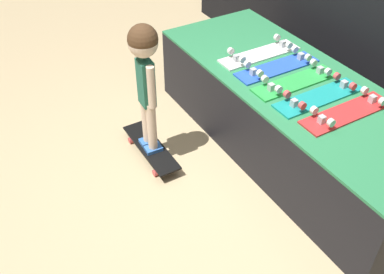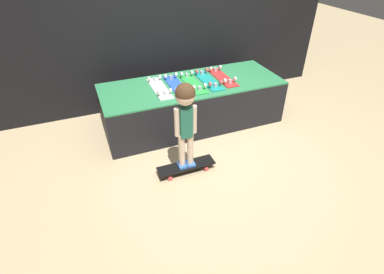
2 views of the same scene
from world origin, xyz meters
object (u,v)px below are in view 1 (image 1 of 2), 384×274
Objects in this scene: skateboard_teal_on_rack at (319,96)px; skateboard_green_on_rack at (296,81)px; skateboard_white_on_rack at (260,53)px; child at (145,66)px; skateboard_red_on_rack at (347,112)px; skateboard_blue_on_rack at (277,66)px; skateboard_on_floor at (151,148)px.

skateboard_green_on_rack is at bearing -177.60° from skateboard_teal_on_rack.
skateboard_green_on_rack is (0.46, -0.02, 0.00)m from skateboard_white_on_rack.
skateboard_white_on_rack is 0.68× the size of child.
child is (-0.70, -0.98, 0.17)m from skateboard_teal_on_rack.
skateboard_blue_on_rack is at bearing -177.98° from skateboard_red_on_rack.
skateboard_green_on_rack and skateboard_teal_on_rack have the same top height.
skateboard_white_on_rack is 1.00× the size of skateboard_green_on_rack.
child is at bearing -115.94° from skateboard_green_on_rack.
child is (0.00, 0.00, 0.73)m from skateboard_on_floor.
skateboard_teal_on_rack is (0.23, 0.01, 0.00)m from skateboard_green_on_rack.
skateboard_white_on_rack and skateboard_green_on_rack have the same top height.
skateboard_white_on_rack is at bearing -179.02° from skateboard_red_on_rack.
skateboard_white_on_rack is 0.46m from skateboard_green_on_rack.
skateboard_on_floor is at bearing 0.00° from child.
skateboard_blue_on_rack is at bearing 78.92° from child.
skateboard_white_on_rack is at bearing 176.98° from skateboard_green_on_rack.
skateboard_green_on_rack is 1.22m from skateboard_on_floor.
skateboard_green_on_rack is 1.09m from child.
skateboard_red_on_rack is 0.68× the size of child.
skateboard_on_floor is at bearing -125.67° from skateboard_teal_on_rack.
skateboard_on_floor is (-0.70, -0.98, -0.56)m from skateboard_teal_on_rack.
skateboard_green_on_rack is 1.00× the size of skateboard_red_on_rack.
child reaches higher than skateboard_on_floor.
skateboard_teal_on_rack is at bearing -1.21° from skateboard_white_on_rack.
skateboard_red_on_rack is at bearing 0.98° from skateboard_white_on_rack.
skateboard_blue_on_rack is 0.23m from skateboard_green_on_rack.
skateboard_red_on_rack is at bearing 47.23° from skateboard_on_floor.
skateboard_white_on_rack is 0.69m from skateboard_teal_on_rack.
skateboard_teal_on_rack is at bearing 2.40° from skateboard_green_on_rack.
skateboard_white_on_rack is at bearing 178.79° from skateboard_teal_on_rack.
skateboard_white_on_rack and skateboard_teal_on_rack have the same top height.
skateboard_blue_on_rack is 0.69m from skateboard_red_on_rack.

